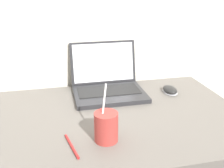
% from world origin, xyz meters
% --- Properties ---
extents(laptop, '(0.33, 0.30, 0.23)m').
position_xyz_m(laptop, '(0.06, 0.60, 0.77)').
color(laptop, '#232326').
rests_on(laptop, desk).
extents(drink_cup, '(0.08, 0.08, 0.20)m').
position_xyz_m(drink_cup, '(-0.03, 0.19, 0.77)').
color(drink_cup, '#9E332D').
rests_on(drink_cup, desk).
extents(computer_mouse, '(0.07, 0.10, 0.03)m').
position_xyz_m(computer_mouse, '(0.36, 0.52, 0.73)').
color(computer_mouse, '#B2B2B7').
rests_on(computer_mouse, desk).
extents(pen, '(0.04, 0.14, 0.01)m').
position_xyz_m(pen, '(-0.15, 0.17, 0.72)').
color(pen, '#A51E1E').
rests_on(pen, desk).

